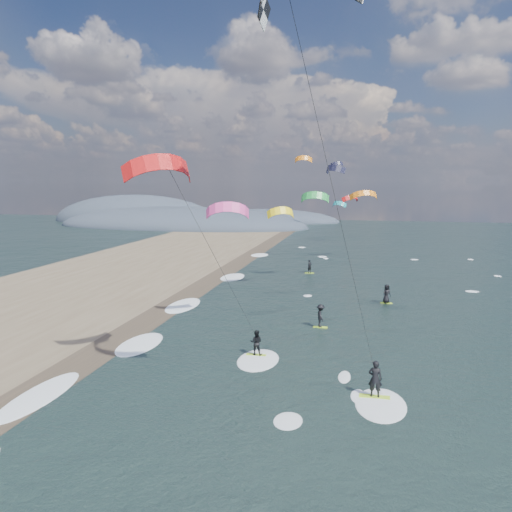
# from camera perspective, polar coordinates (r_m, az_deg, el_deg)

# --- Properties ---
(ground) EXTENTS (260.00, 260.00, 0.00)m
(ground) POSITION_cam_1_polar(r_m,az_deg,el_deg) (20.31, -5.15, -25.40)
(ground) COLOR black
(ground) RESTS_ON ground
(wet_sand_strip) EXTENTS (3.00, 240.00, 0.00)m
(wet_sand_strip) POSITION_cam_1_polar(r_m,az_deg,el_deg) (33.21, -20.11, -11.90)
(wet_sand_strip) COLOR #382D23
(wet_sand_strip) RESTS_ON ground
(coastal_hills) EXTENTS (80.00, 41.00, 15.00)m
(coastal_hills) POSITION_cam_1_polar(r_m,az_deg,el_deg) (134.09, -9.39, 3.66)
(coastal_hills) COLOR #3D4756
(coastal_hills) RESTS_ON ground
(kitesurfer_near_a) EXTENTS (8.20, 9.46, 19.83)m
(kitesurfer_near_a) POSITION_cam_1_polar(r_m,az_deg,el_deg) (21.24, 5.66, 20.41)
(kitesurfer_near_a) COLOR #B5EB29
(kitesurfer_near_a) RESTS_ON ground
(kitesurfer_near_b) EXTENTS (6.99, 9.18, 13.38)m
(kitesurfer_near_b) POSITION_cam_1_polar(r_m,az_deg,el_deg) (27.98, -6.60, 2.87)
(kitesurfer_near_b) COLOR #B5EB29
(kitesurfer_near_b) RESTS_ON ground
(far_kitesurfers) EXTENTS (9.86, 23.87, 1.85)m
(far_kitesurfers) POSITION_cam_1_polar(r_m,az_deg,el_deg) (45.29, 9.63, -4.83)
(far_kitesurfers) COLOR #B5EB29
(far_kitesurfers) RESTS_ON ground
(bg_kite_field) EXTENTS (14.22, 75.30, 9.15)m
(bg_kite_field) POSITION_cam_1_polar(r_m,az_deg,el_deg) (72.75, 8.36, 7.92)
(bg_kite_field) COLOR yellow
(bg_kite_field) RESTS_ON ground
(shoreline_surf) EXTENTS (2.40, 79.40, 0.11)m
(shoreline_surf) POSITION_cam_1_polar(r_m,az_deg,el_deg) (36.50, -14.43, -9.77)
(shoreline_surf) COLOR white
(shoreline_surf) RESTS_ON ground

